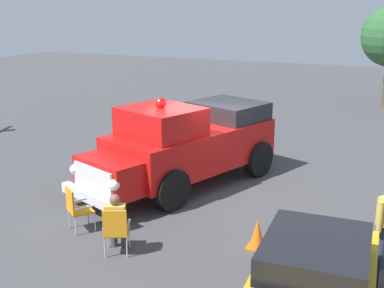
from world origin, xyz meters
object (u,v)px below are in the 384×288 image
Objects in this scene: spectator_seated at (116,221)px; traffic_cone at (257,234)px; vintage_fire_truck at (186,143)px; lawn_chair_near_truck at (116,228)px; lawn_chair_by_car at (76,206)px.

traffic_cone is at bearing -152.92° from spectator_seated.
lawn_chair_near_truck is (-0.40, 4.31, -0.61)m from vintage_fire_truck.
lawn_chair_by_car is at bearing -23.34° from lawn_chair_near_truck.
spectator_seated reaches higher than lawn_chair_by_car.
vintage_fire_truck is 3.89m from lawn_chair_by_car.
traffic_cone is (-2.90, 2.88, -0.89)m from vintage_fire_truck.
spectator_seated is at bearing 94.65° from vintage_fire_truck.
spectator_seated is at bearing 27.08° from traffic_cone.
lawn_chair_near_truck is 0.17m from spectator_seated.
vintage_fire_truck is 4.91× the size of spectator_seated.
lawn_chair_near_truck and lawn_chair_by_car have the same top height.
lawn_chair_by_car is 0.79× the size of spectator_seated.
vintage_fire_truck is at bearing -44.77° from traffic_cone.
spectator_seated reaches higher than traffic_cone.
vintage_fire_truck is 4.37m from lawn_chair_near_truck.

